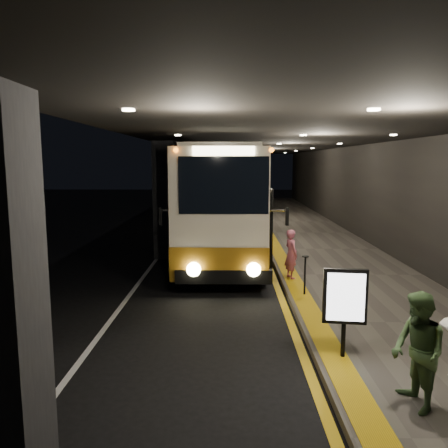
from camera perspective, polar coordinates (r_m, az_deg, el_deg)
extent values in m
plane|color=black|center=(12.95, -3.53, -8.21)|extent=(90.00, 90.00, 0.00)
cube|color=silver|center=(17.98, -8.08, -3.61)|extent=(0.12, 50.00, 0.01)
cube|color=gold|center=(17.82, 5.25, -3.67)|extent=(0.18, 50.00, 0.01)
cube|color=#514C44|center=(18.16, 12.83, -3.40)|extent=(4.50, 50.00, 0.15)
cube|color=gold|center=(17.84, 6.86, -3.19)|extent=(0.50, 50.00, 0.01)
cube|color=black|center=(18.42, 20.02, 5.65)|extent=(0.10, 50.00, 6.00)
cube|color=black|center=(16.64, -7.74, 3.09)|extent=(0.80, 0.80, 4.40)
cube|color=black|center=(28.54, -4.19, 5.22)|extent=(0.80, 0.80, 4.40)
cube|color=black|center=(17.49, 5.94, 11.24)|extent=(9.00, 50.00, 0.40)
cube|color=beige|center=(17.81, 0.24, 3.62)|extent=(2.91, 12.83, 3.62)
cube|color=#845D13|center=(17.97, 0.24, -0.62)|extent=(2.93, 12.85, 0.96)
cube|color=black|center=(11.35, -0.05, 5.07)|extent=(2.34, 0.10, 1.49)
cube|color=black|center=(11.82, -0.04, -6.86)|extent=(2.61, 0.30, 0.37)
cylinder|color=black|center=(14.12, -4.85, -4.61)|extent=(0.30, 1.07, 1.07)
cylinder|color=black|center=(14.09, 5.04, -4.64)|extent=(0.30, 1.07, 1.07)
cylinder|color=black|center=(22.28, -2.78, 0.11)|extent=(0.30, 1.07, 1.07)
cylinder|color=black|center=(22.26, 3.46, 0.10)|extent=(0.30, 1.07, 1.07)
sphere|color=#FFEAA5|center=(11.71, -3.98, -5.93)|extent=(0.38, 0.38, 0.38)
sphere|color=#FFEAA5|center=(11.69, 3.89, -5.96)|extent=(0.38, 0.38, 0.38)
cube|color=#FFF2BF|center=(11.33, -0.05, 9.54)|extent=(1.60, 0.08, 0.23)
cube|color=beige|center=(31.71, 0.72, 5.40)|extent=(3.23, 12.28, 3.44)
cube|color=#845D13|center=(31.79, 0.72, 3.12)|extent=(3.25, 12.30, 0.91)
cube|color=black|center=(25.57, 0.71, 6.45)|extent=(2.23, 0.19, 1.42)
cube|color=black|center=(25.83, 0.70, 1.28)|extent=(2.49, 0.39, 0.35)
cylinder|color=black|center=(28.02, -1.64, 1.71)|extent=(0.28, 1.01, 1.01)
cylinder|color=black|center=(28.02, 3.05, 1.71)|extent=(0.28, 1.01, 1.01)
cylinder|color=black|center=(35.88, -1.11, 3.13)|extent=(0.28, 1.01, 1.01)
cylinder|color=black|center=(35.87, 2.55, 3.12)|extent=(0.28, 1.01, 1.01)
cube|color=beige|center=(45.27, 0.74, 6.10)|extent=(2.68, 11.65, 3.29)
cube|color=#845D13|center=(45.33, 0.74, 4.58)|extent=(2.70, 11.67, 0.87)
cube|color=black|center=(39.42, 0.74, 6.85)|extent=(2.13, 0.11, 1.35)
cube|color=black|center=(39.61, 0.73, 3.64)|extent=(2.37, 0.30, 0.34)
cylinder|color=black|center=(41.70, -0.76, 3.80)|extent=(0.27, 0.97, 0.97)
cylinder|color=black|center=(41.70, 2.23, 3.79)|extent=(0.27, 0.97, 0.97)
cylinder|color=black|center=(49.22, -0.53, 4.47)|extent=(0.27, 0.97, 0.97)
cylinder|color=black|center=(49.22, 2.01, 4.46)|extent=(0.27, 0.97, 0.97)
imported|color=#CC5F76|center=(13.27, 8.76, -3.91)|extent=(0.52, 0.63, 1.49)
imported|color=#426236|center=(6.95, 24.02, -14.97)|extent=(0.61, 0.88, 1.70)
cube|color=black|center=(8.85, 24.41, -14.55)|extent=(0.33, 0.16, 0.38)
cylinder|color=black|center=(8.39, 15.30, -14.41)|extent=(0.08, 0.08, 0.63)
cube|color=black|center=(8.12, 15.52, -9.08)|extent=(0.78, 0.19, 1.00)
cube|color=white|center=(8.06, 15.63, -9.21)|extent=(0.65, 0.10, 0.86)
cylinder|color=black|center=(11.77, 10.52, -6.65)|extent=(0.05, 0.05, 1.04)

